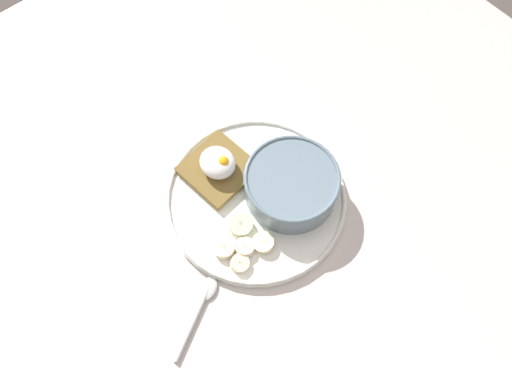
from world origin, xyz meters
TOP-DOWN VIEW (x-y plane):
  - ground_plane at (0.00, 0.00)cm, footprint 120.00×120.00cm
  - plate at (0.00, 0.00)cm, footprint 27.72×27.72cm
  - oatmeal_bowl at (2.72, 4.58)cm, footprint 14.20×14.20cm
  - toast_slice at (-7.22, -1.51)cm, footprint 10.74×10.74cm
  - poached_egg at (-7.15, -1.47)cm, footprint 5.80×5.23cm
  - banana_slice_front at (5.15, -6.55)cm, footprint 4.17×4.21cm
  - banana_slice_left at (2.10, -4.80)cm, footprint 4.07×3.91cm
  - banana_slice_back at (3.25, -8.87)cm, footprint 4.77×4.76cm
  - banana_slice_right at (6.54, -8.63)cm, footprint 3.98×3.95cm
  - banana_slice_inner at (6.43, -4.02)cm, footprint 4.56×4.59cm
  - spoon at (7.51, -16.75)cm, footprint 7.19×11.85cm

SIDE VIEW (x-z plane):
  - ground_plane at x=0.00cm, z-range 0.00..2.00cm
  - spoon at x=7.51cm, z-range 2.00..2.80cm
  - plate at x=0.00cm, z-range 2.00..3.60cm
  - banana_slice_front at x=5.15cm, z-range 2.88..4.40cm
  - banana_slice_back at x=3.25cm, z-range 2.94..4.39cm
  - banana_slice_right at x=6.54cm, z-range 2.87..4.47cm
  - banana_slice_inner at x=6.43cm, z-range 2.89..4.50cm
  - toast_slice at x=-7.22cm, z-range 3.08..4.39cm
  - banana_slice_left at x=2.10cm, z-range 2.83..4.77cm
  - oatmeal_bowl at x=2.72cm, z-range 3.03..8.34cm
  - poached_egg at x=-7.15cm, z-range 4.23..7.54cm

